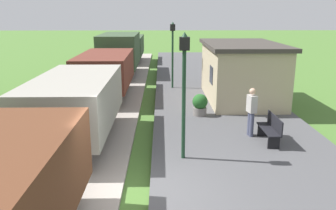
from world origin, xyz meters
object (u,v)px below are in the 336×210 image
at_px(station_hut, 241,71).
at_px(person_waiting, 251,110).
at_px(bench_near_hut, 271,129).
at_px(potted_planter, 200,104).
at_px(bench_down_platform, 220,75).
at_px(freight_train, 107,70).
at_px(lamp_post_far, 173,43).
at_px(lamp_post_near, 184,73).

xyz_separation_m(station_hut, person_waiting, (-0.78, -5.28, -0.47)).
distance_m(station_hut, person_waiting, 5.36).
distance_m(bench_near_hut, potted_planter, 3.74).
bearing_deg(bench_down_platform, bench_near_hut, -90.00).
height_order(freight_train, potted_planter, freight_train).
bearing_deg(potted_planter, person_waiting, -59.28).
xyz_separation_m(station_hut, lamp_post_far, (-3.26, 2.81, 1.15)).
bearing_deg(freight_train, bench_near_hut, -48.90).
bearing_deg(station_hut, person_waiting, -98.45).
bearing_deg(lamp_post_near, station_hut, 65.53).
distance_m(freight_train, lamp_post_far, 3.98).
xyz_separation_m(freight_train, person_waiting, (6.01, -6.87, -0.28)).
height_order(lamp_post_near, lamp_post_far, same).
relative_size(freight_train, bench_near_hut, 21.73).
bearing_deg(lamp_post_near, potted_planter, 77.54).
height_order(bench_down_platform, potted_planter, potted_planter).
bearing_deg(potted_planter, station_hut, 50.35).
xyz_separation_m(potted_planter, lamp_post_far, (-0.97, 5.57, 2.08)).
relative_size(station_hut, person_waiting, 3.39).
bearing_deg(bench_near_hut, potted_planter, 122.72).
relative_size(bench_down_platform, lamp_post_near, 0.41).
bearing_deg(lamp_post_near, lamp_post_far, 90.00).
distance_m(station_hut, lamp_post_near, 7.95).
height_order(person_waiting, lamp_post_far, lamp_post_far).
bearing_deg(bench_near_hut, bench_down_platform, 90.00).
xyz_separation_m(freight_train, potted_planter, (4.51, -4.35, -0.74)).
relative_size(freight_train, station_hut, 5.62).
relative_size(bench_down_platform, lamp_post_far, 0.41).
xyz_separation_m(bench_near_hut, bench_down_platform, (0.00, 10.23, 0.00)).
height_order(bench_near_hut, person_waiting, person_waiting).
relative_size(bench_down_platform, potted_planter, 1.64).
bearing_deg(freight_train, lamp_post_near, -67.96).
xyz_separation_m(freight_train, lamp_post_near, (3.54, -8.75, 1.34)).
distance_m(bench_down_platform, lamp_post_near, 12.05).
xyz_separation_m(potted_planter, lamp_post_near, (-0.97, -4.40, 2.08)).
bearing_deg(bench_down_platform, station_hut, -86.51).
height_order(station_hut, bench_near_hut, station_hut).
distance_m(station_hut, bench_near_hut, 5.98).
bearing_deg(station_hut, bench_near_hut, -92.56).
relative_size(bench_near_hut, bench_down_platform, 1.00).
xyz_separation_m(station_hut, bench_near_hut, (-0.26, -5.90, -0.93)).
relative_size(station_hut, potted_planter, 6.33).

